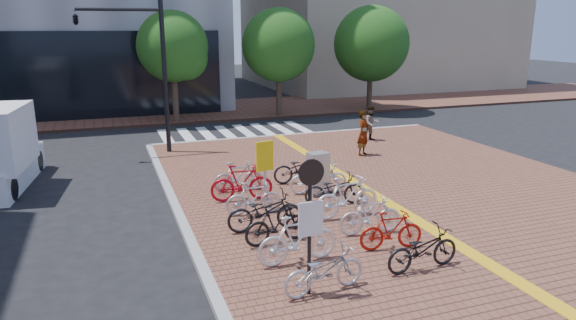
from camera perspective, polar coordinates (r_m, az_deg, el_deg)
name	(u,v)px	position (r m, az deg, el deg)	size (l,w,h in m)	color
ground	(352,237)	(13.47, 7.14, -8.45)	(120.00, 120.00, 0.00)	black
kerb_north	(296,135)	(25.13, 0.90, 2.77)	(14.00, 0.25, 0.15)	gray
far_sidewalk	(201,111)	(32.91, -9.65, 5.41)	(70.00, 8.00, 0.15)	brown
crosswalk	(236,132)	(26.28, -5.77, 3.07)	(7.50, 4.00, 0.01)	silver
street_trees	(296,47)	(30.44, 0.88, 12.49)	(16.20, 4.60, 6.35)	#38281E
bike_0	(324,270)	(10.32, 4.02, -12.12)	(0.62, 1.78, 0.94)	#B6B7BB
bike_1	(298,239)	(11.42, 1.09, -8.78)	(0.53, 1.89, 1.14)	white
bike_2	(277,223)	(12.44, -1.24, -7.07)	(0.47, 1.68, 1.01)	black
bike_3	(265,211)	(13.21, -2.61, -5.72)	(0.68, 1.95, 1.03)	black
bike_4	(254,198)	(14.34, -3.85, -4.23)	(0.45, 1.58, 0.95)	silver
bike_5	(242,183)	(15.43, -5.17, -2.53)	(0.53, 1.88, 1.13)	#B50C1C
bike_6	(238,176)	(16.38, -5.53, -1.81)	(0.45, 1.61, 0.97)	#ABABB0
bike_7	(423,249)	(11.55, 14.75, -9.55)	(0.62, 1.79, 0.94)	black
bike_8	(391,231)	(12.37, 11.40, -7.70)	(0.44, 1.56, 0.94)	#A7170B
bike_9	(371,215)	(13.13, 9.16, -6.09)	(0.47, 1.66, 1.00)	silver
bike_10	(347,197)	(14.13, 6.58, -4.10)	(0.55, 1.95, 1.17)	white
bike_11	(334,189)	(15.13, 5.19, -3.26)	(0.62, 1.79, 0.94)	black
bike_12	(318,178)	(16.13, 3.39, -2.01)	(0.65, 1.87, 0.98)	silver
bike_13	(301,168)	(17.14, 1.51, -0.93)	(0.67, 1.91, 1.01)	black
pedestrian_a	(363,133)	(20.98, 8.39, 2.98)	(0.67, 0.44, 1.83)	gray
pedestrian_b	(371,123)	(23.81, 9.23, 4.04)	(0.77, 0.60, 1.58)	#4F5364
utility_box	(318,174)	(15.95, 3.31, -1.52)	(0.61, 0.45, 1.34)	#B1B0B5
yellow_sign	(265,162)	(14.55, -2.57, -0.23)	(0.53, 0.18, 1.98)	#B7B7BC
notice_sign	(310,211)	(9.69, 2.50, -5.71)	(0.51, 0.12, 2.76)	black
traffic_light_pole	(125,46)	(21.45, -17.67, 11.97)	(3.38, 1.30, 6.30)	black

